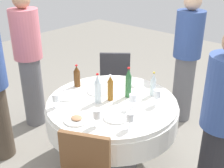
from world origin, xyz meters
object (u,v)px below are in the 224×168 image
object	(u,v)px
bottle_clear_inner	(153,85)
bottle_brown_front	(77,76)
bottle_green_north	(128,83)
person_mid	(29,59)
wine_glass_outer	(133,98)
person_north	(222,126)
plate_far	(77,119)
person_east	(186,57)
chair_west	(115,75)
bottle_clear_mid	(98,89)
plate_near	(67,95)
wine_glass_front	(97,115)
plate_right	(98,91)
wine_glass_left	(157,95)
plate_outer	(116,117)
bottle_amber_east	(110,88)
dining_table	(112,114)
wine_glass_west	(130,117)
wine_glass_east	(56,98)

from	to	relation	value
bottle_clear_inner	bottle_brown_front	distance (m)	0.82
bottle_green_north	person_mid	world-z (taller)	person_mid
wine_glass_outer	person_north	xyz separation A→B (m)	(0.80, 0.10, 0.00)
plate_far	person_north	distance (m)	1.19
person_east	chair_west	distance (m)	0.99
person_north	wine_glass_outer	bearing A→B (deg)	-88.74
bottle_clear_mid	plate_far	world-z (taller)	bottle_clear_mid
plate_near	chair_west	world-z (taller)	chair_west
wine_glass_front	wine_glass_outer	distance (m)	0.42
bottle_clear_inner	bottle_brown_front	xyz separation A→B (m)	(-0.74, -0.36, -0.00)
plate_right	chair_west	world-z (taller)	chair_west
bottle_green_north	wine_glass_left	bearing A→B (deg)	9.05
bottle_clear_inner	plate_right	world-z (taller)	bottle_clear_inner
plate_right	person_north	size ratio (longest dim) A/B	0.14
wine_glass_outer	plate_outer	distance (m)	0.24
bottle_amber_east	plate_outer	bearing A→B (deg)	-39.24
person_north	dining_table	bearing A→B (deg)	-90.00
person_mid	bottle_clear_inner	bearing A→B (deg)	-76.97
plate_outer	plate_near	xyz separation A→B (m)	(-0.65, -0.01, 0.00)
wine_glass_front	wine_glass_left	xyz separation A→B (m)	(0.17, 0.64, 0.00)
plate_far	plate_near	size ratio (longest dim) A/B	0.88
person_north	wine_glass_west	bearing A→B (deg)	-64.70
bottle_clear_mid	bottle_clear_inner	bearing A→B (deg)	56.67
bottle_clear_inner	wine_glass_east	bearing A→B (deg)	-123.90
dining_table	person_east	xyz separation A→B (m)	(0.10, 1.29, 0.28)
dining_table	plate_right	distance (m)	0.29
bottle_brown_front	wine_glass_west	distance (m)	0.98
bottle_amber_east	wine_glass_west	xyz separation A→B (m)	(0.46, -0.27, -0.02)
bottle_clear_inner	wine_glass_east	size ratio (longest dim) A/B	1.89
bottle_clear_inner	person_east	xyz separation A→B (m)	(-0.13, 0.92, 0.01)
bottle_green_north	wine_glass_east	xyz separation A→B (m)	(-0.37, -0.62, -0.05)
wine_glass_east	wine_glass_left	world-z (taller)	wine_glass_left
bottle_clear_mid	wine_glass_left	world-z (taller)	bottle_clear_mid
bottle_clear_mid	wine_glass_outer	xyz separation A→B (m)	(0.33, 0.12, -0.03)
bottle_clear_inner	plate_near	distance (m)	0.88
bottle_clear_inner	person_north	distance (m)	0.86
wine_glass_west	plate_right	size ratio (longest dim) A/B	0.63
wine_glass_west	wine_glass_front	bearing A→B (deg)	-147.38
dining_table	wine_glass_front	size ratio (longest dim) A/B	8.56
chair_west	person_east	bearing A→B (deg)	-14.58
wine_glass_east	person_north	distance (m)	1.46
wine_glass_west	person_east	distance (m)	1.59
bottle_clear_inner	wine_glass_left	distance (m)	0.20
bottle_amber_east	person_mid	world-z (taller)	person_mid
plate_near	bottle_amber_east	bearing A→B (deg)	31.12
person_mid	chair_west	xyz separation A→B (m)	(0.54, 0.98, -0.37)
bottle_green_north	plate_outer	world-z (taller)	bottle_green_north
wine_glass_front	person_east	distance (m)	1.71
wine_glass_west	bottle_clear_inner	bearing A→B (deg)	107.78
bottle_green_north	wine_glass_west	world-z (taller)	bottle_green_north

